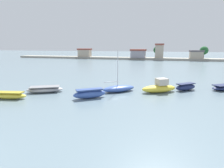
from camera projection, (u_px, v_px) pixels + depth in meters
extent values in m
ellipsoid|color=yellow|center=(9.00, 96.00, 23.93)|extent=(4.66, 2.08, 0.76)
cube|color=#A8952A|center=(9.00, 92.00, 23.84)|extent=(3.74, 1.72, 0.13)
ellipsoid|color=#9E9EA3|center=(45.00, 90.00, 27.23)|extent=(5.44, 4.05, 0.76)
cube|color=slate|center=(45.00, 87.00, 27.14)|extent=(4.39, 3.31, 0.10)
ellipsoid|color=#3856A8|center=(90.00, 94.00, 24.12)|extent=(4.20, 3.48, 1.06)
cube|color=navy|center=(89.00, 90.00, 24.00)|extent=(3.39, 2.82, 0.16)
ellipsoid|color=#3856A8|center=(119.00, 89.00, 27.53)|extent=(5.07, 4.62, 0.91)
cylinder|color=silver|center=(118.00, 68.00, 26.84)|extent=(0.10, 0.10, 5.15)
cylinder|color=#B7B7BC|center=(111.00, 82.00, 26.84)|extent=(1.88, 1.56, 0.08)
ellipsoid|color=yellow|center=(159.00, 89.00, 27.14)|extent=(5.49, 4.32, 1.09)
cube|color=#BCB2A3|center=(162.00, 82.00, 27.04)|extent=(1.98, 1.92, 0.94)
cube|color=black|center=(166.00, 81.00, 27.21)|extent=(0.68, 1.08, 0.66)
ellipsoid|color=navy|center=(186.00, 87.00, 28.33)|extent=(3.61, 3.30, 0.95)
cube|color=#161E41|center=(186.00, 84.00, 28.22)|extent=(2.92, 2.68, 0.13)
sphere|color=yellow|center=(192.00, 85.00, 31.27)|extent=(0.31, 0.31, 0.31)
cube|color=#9E998C|center=(136.00, 58.00, 89.84)|extent=(126.69, 6.30, 0.98)
cube|color=#B2A38E|center=(85.00, 53.00, 95.98)|extent=(6.11, 3.80, 3.38)
cube|color=brown|center=(85.00, 49.00, 95.56)|extent=(6.72, 4.18, 0.70)
cube|color=#99939E|center=(138.00, 54.00, 88.26)|extent=(6.56, 5.43, 3.20)
cube|color=brown|center=(138.00, 50.00, 87.87)|extent=(7.22, 5.97, 0.70)
cube|color=#B2A38E|center=(159.00, 51.00, 86.47)|extent=(3.69, 5.23, 5.77)
cube|color=brown|center=(160.00, 44.00, 85.81)|extent=(4.06, 5.75, 0.70)
cube|color=#B2A38E|center=(196.00, 55.00, 81.92)|extent=(5.31, 3.59, 2.91)
cube|color=#565156|center=(197.00, 51.00, 81.55)|extent=(5.85, 3.95, 0.70)
cylinder|color=brown|center=(157.00, 55.00, 86.13)|extent=(0.36, 0.36, 2.33)
sphere|color=#235B2D|center=(157.00, 50.00, 85.64)|extent=(3.09, 3.09, 3.09)
cylinder|color=brown|center=(203.00, 56.00, 81.54)|extent=(0.36, 0.36, 2.04)
sphere|color=#235B2D|center=(204.00, 51.00, 81.04)|extent=(3.56, 3.56, 3.56)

